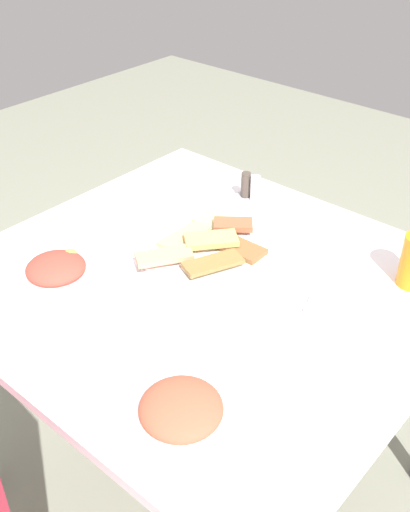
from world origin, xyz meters
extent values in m
plane|color=gray|center=(0.00, 0.00, 0.00)|extent=(6.00, 6.00, 0.00)
cube|color=white|center=(0.00, 0.00, 0.72)|extent=(1.03, 0.96, 0.02)
cylinder|color=#47454F|center=(0.46, -0.42, 0.35)|extent=(0.04, 0.04, 0.71)
cylinder|color=white|center=(0.08, -0.08, 0.74)|extent=(0.32, 0.32, 0.01)
cube|color=#E7B766|center=(0.06, -0.09, 0.77)|extent=(0.13, 0.13, 0.01)
cube|color=olive|center=(0.00, -0.02, 0.76)|extent=(0.10, 0.15, 0.01)
cube|color=#D0B678|center=(0.14, -0.08, 0.75)|extent=(0.06, 0.14, 0.01)
cube|color=#E9D284|center=(0.12, -0.18, 0.75)|extent=(0.11, 0.07, 0.01)
cube|color=#E8A174|center=(0.10, 0.03, 0.76)|extent=(0.11, 0.14, 0.01)
cube|color=#8F5F35|center=(0.00, -0.12, 0.75)|extent=(0.12, 0.07, 0.01)
cube|color=#A15C3B|center=(0.07, -0.18, 0.76)|extent=(0.11, 0.10, 0.01)
cylinder|color=white|center=(0.26, 0.21, 0.74)|extent=(0.19, 0.19, 0.01)
ellipsoid|color=#C44335|center=(0.26, 0.21, 0.75)|extent=(0.18, 0.18, 0.05)
sphere|color=#E9DF47|center=(0.27, 0.17, 0.76)|extent=(0.03, 0.03, 0.03)
cylinder|color=white|center=(-0.23, 0.33, 0.74)|extent=(0.24, 0.24, 0.01)
ellipsoid|color=#C5583D|center=(-0.23, 0.33, 0.75)|extent=(0.21, 0.21, 0.05)
cube|color=white|center=(-0.31, -0.09, 0.73)|extent=(0.15, 0.15, 0.00)
cube|color=silver|center=(-0.31, -0.11, 0.74)|extent=(0.20, 0.07, 0.00)
cube|color=silver|center=(-0.31, -0.08, 0.74)|extent=(0.17, 0.07, 0.00)
cube|color=#B2B2B7|center=(0.14, -0.34, 0.74)|extent=(0.10, 0.10, 0.01)
cylinder|color=white|center=(0.12, -0.34, 0.78)|extent=(0.03, 0.03, 0.07)
cylinder|color=#4C4138|center=(0.16, -0.34, 0.78)|extent=(0.03, 0.03, 0.07)
camera|label=1|loc=(-0.73, 0.84, 1.55)|focal=43.17mm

